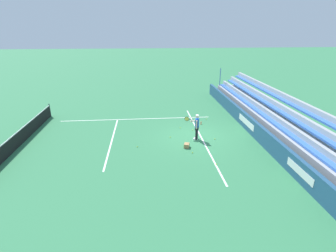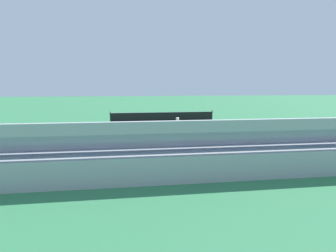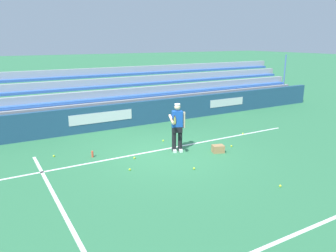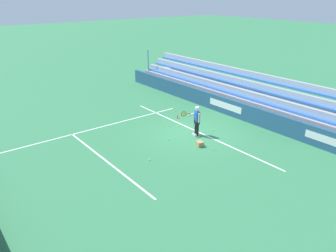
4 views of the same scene
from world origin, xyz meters
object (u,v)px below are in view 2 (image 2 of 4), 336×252
Objects in this scene: tennis_ball_on_baseline at (123,146)px; water_bottle at (223,144)px; tennis_ball_near_player at (202,143)px; tennis_ball_by_box at (179,148)px; tennis_ball_far_left at (245,147)px; tennis_ball_stray_back at (146,142)px; tennis_player at (178,130)px; tennis_net at (163,116)px; tennis_ball_far_right at (206,140)px; ball_box_cardboard at (158,140)px; tennis_ball_midcourt at (158,133)px; tennis_ball_toward_net at (179,138)px.

water_bottle is at bearing -4.28° from tennis_ball_on_baseline.
tennis_ball_on_baseline is (-5.14, -0.38, 0.00)m from tennis_ball_near_player.
tennis_ball_by_box and tennis_ball_near_player have the same top height.
water_bottle is at bearing 149.06° from tennis_ball_far_left.
tennis_ball_near_player and tennis_ball_stray_back have the same top height.
tennis_player is 25.98× the size of tennis_ball_on_baseline.
tennis_ball_by_box is at bearing -92.40° from tennis_net.
tennis_ball_far_right and tennis_ball_stray_back have the same top height.
tennis_ball_stray_back is at bearing -164.47° from ball_box_cardboard.
tennis_net is at bearing 101.13° from water_bottle.
tennis_net reaches higher than tennis_ball_stray_back.
tennis_ball_by_box is at bearing -81.81° from tennis_ball_midcourt.
tennis_player is 1.63m from ball_box_cardboard.
tennis_ball_toward_net is at bearing 131.98° from water_bottle.
ball_box_cardboard is 2.65m from tennis_ball_on_baseline.
tennis_ball_toward_net is 1.00× the size of tennis_ball_stray_back.
ball_box_cardboard is 4.33m from water_bottle.
tennis_ball_on_baseline is at bearing 175.72° from water_bottle.
ball_box_cardboard is at bearing -151.57° from tennis_ball_toward_net.
tennis_ball_stray_back is (-2.43, -1.10, 0.00)m from tennis_ball_toward_net.
tennis_ball_on_baseline is (-3.52, -0.45, -0.86)m from tennis_player.
tennis_ball_far_right is 0.01× the size of tennis_net.
tennis_ball_midcourt is 1.00× the size of tennis_ball_stray_back.
water_bottle is (3.66, -4.80, 0.08)m from tennis_ball_midcourt.
tennis_ball_toward_net is 3.00m from tennis_ball_by_box.
tennis_ball_far_right is 5.81m from tennis_ball_on_baseline.
tennis_ball_on_baseline is at bearing 166.58° from tennis_ball_by_box.
tennis_ball_far_right is at bearing -0.62° from ball_box_cardboard.
tennis_ball_far_right is at bearing -27.81° from tennis_ball_toward_net.
tennis_player is 1.53m from tennis_ball_by_box.
tennis_player reaches higher than tennis_ball_far_right.
tennis_ball_on_baseline is at bearing -108.44° from tennis_net.
tennis_ball_near_player is at bearing 143.51° from water_bottle.
tennis_net is at bearing 90.27° from tennis_ball_toward_net.
tennis_ball_far_right is 10.64m from tennis_net.
tennis_net is (-1.78, 10.48, 0.46)m from tennis_ball_far_right.
tennis_player reaches higher than tennis_ball_midcourt.
ball_box_cardboard is at bearing 145.44° from tennis_player.
tennis_ball_near_player is (-0.54, -0.85, 0.00)m from tennis_ball_far_right.
tennis_ball_by_box is (-0.57, -2.95, 0.00)m from tennis_ball_toward_net.
ball_box_cardboard is at bearing 154.69° from tennis_ball_far_left.
water_bottle is 12.42m from tennis_net.
water_bottle is (1.16, -0.85, 0.08)m from tennis_ball_near_player.
tennis_ball_stray_back is 1.84m from tennis_ball_on_baseline.
ball_box_cardboard is at bearing 116.92° from tennis_ball_by_box.
tennis_ball_far_left is 13.34m from tennis_net.
ball_box_cardboard is at bearing 179.38° from tennis_ball_far_right.
water_bottle is (2.35, -2.61, 0.08)m from tennis_ball_toward_net.
tennis_player is 4.31m from tennis_ball_far_left.
tennis_ball_toward_net is at bearing 28.49° from tennis_ball_on_baseline.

